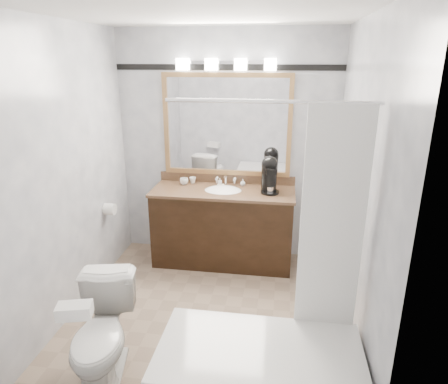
{
  "coord_description": "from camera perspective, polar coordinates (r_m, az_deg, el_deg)",
  "views": [
    {
      "loc": [
        0.62,
        -2.99,
        2.2
      ],
      "look_at": [
        0.11,
        0.35,
        1.06
      ],
      "focal_mm": 32.0,
      "sensor_mm": 36.0,
      "label": 1
    }
  ],
  "objects": [
    {
      "name": "cup_right",
      "position": [
        4.51,
        -4.5,
        1.69
      ],
      "size": [
        0.1,
        0.1,
        0.07
      ],
      "primitive_type": "imported",
      "rotation": [
        0.0,
        0.0,
        -0.38
      ],
      "color": "white",
      "rests_on": "vanity"
    },
    {
      "name": "toilet",
      "position": [
        3.07,
        -17.0,
        -19.0
      ],
      "size": [
        0.54,
        0.78,
        0.73
      ],
      "primitive_type": "imported",
      "rotation": [
        0.0,
        0.0,
        0.2
      ],
      "color": "white",
      "rests_on": "ground"
    },
    {
      "name": "bathtub",
      "position": [
        2.84,
        5.53,
        -23.98
      ],
      "size": [
        1.3,
        0.75,
        1.96
      ],
      "color": "white",
      "rests_on": "ground"
    },
    {
      "name": "coffee_maker",
      "position": [
        4.2,
        6.5,
        2.61
      ],
      "size": [
        0.2,
        0.25,
        0.38
      ],
      "rotation": [
        0.0,
        0.0,
        0.22
      ],
      "color": "black",
      "rests_on": "vanity"
    },
    {
      "name": "accent_stripe",
      "position": [
        4.33,
        0.43,
        17.4
      ],
      "size": [
        2.4,
        0.01,
        0.06
      ],
      "primitive_type": "cube",
      "color": "black",
      "rests_on": "room"
    },
    {
      "name": "vanity",
      "position": [
        4.42,
        -0.14,
        -4.73
      ],
      "size": [
        1.53,
        0.58,
        0.97
      ],
      "color": "black",
      "rests_on": "ground"
    },
    {
      "name": "cup_left",
      "position": [
        4.47,
        -5.73,
        1.54
      ],
      "size": [
        0.11,
        0.11,
        0.07
      ],
      "primitive_type": "imported",
      "rotation": [
        0.0,
        0.0,
        -0.19
      ],
      "color": "white",
      "rests_on": "vanity"
    },
    {
      "name": "soap_bottle_a",
      "position": [
        4.39,
        -0.59,
        1.43
      ],
      "size": [
        0.04,
        0.05,
        0.09
      ],
      "primitive_type": "imported",
      "rotation": [
        0.0,
        0.0,
        0.11
      ],
      "color": "white",
      "rests_on": "vanity"
    },
    {
      "name": "soap_bottle_b",
      "position": [
        4.41,
        2.7,
        1.36
      ],
      "size": [
        0.07,
        0.07,
        0.07
      ],
      "primitive_type": "imported",
      "rotation": [
        0.0,
        0.0,
        0.33
      ],
      "color": "white",
      "rests_on": "vanity"
    },
    {
      "name": "vanity_light_bar",
      "position": [
        4.26,
        0.3,
        17.82
      ],
      "size": [
        1.02,
        0.14,
        0.12
      ],
      "color": "silver",
      "rests_on": "room"
    },
    {
      "name": "tissue_box",
      "position": [
        2.64,
        -20.58,
        -15.59
      ],
      "size": [
        0.22,
        0.16,
        0.08
      ],
      "primitive_type": "cube",
      "rotation": [
        0.0,
        0.0,
        0.26
      ],
      "color": "white",
      "rests_on": "toilet"
    },
    {
      "name": "tp_roll",
      "position": [
        4.32,
        -16.0,
        -2.36
      ],
      "size": [
        0.11,
        0.12,
        0.12
      ],
      "primitive_type": "cylinder",
      "rotation": [
        0.0,
        1.57,
        0.0
      ],
      "color": "white",
      "rests_on": "room"
    },
    {
      "name": "room",
      "position": [
        3.19,
        -2.92,
        1.37
      ],
      "size": [
        2.42,
        2.62,
        2.52
      ],
      "color": "gray",
      "rests_on": "ground"
    },
    {
      "name": "soap_bar",
      "position": [
        4.38,
        -0.47,
        0.94
      ],
      "size": [
        0.07,
        0.05,
        0.02
      ],
      "primitive_type": "cube",
      "rotation": [
        0.0,
        0.0,
        -0.02
      ],
      "color": "beige",
      "rests_on": "vanity"
    },
    {
      "name": "mirror",
      "position": [
        4.37,
        0.39,
        9.5
      ],
      "size": [
        1.4,
        0.04,
        1.1
      ],
      "color": "#B1834F",
      "rests_on": "room"
    }
  ]
}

